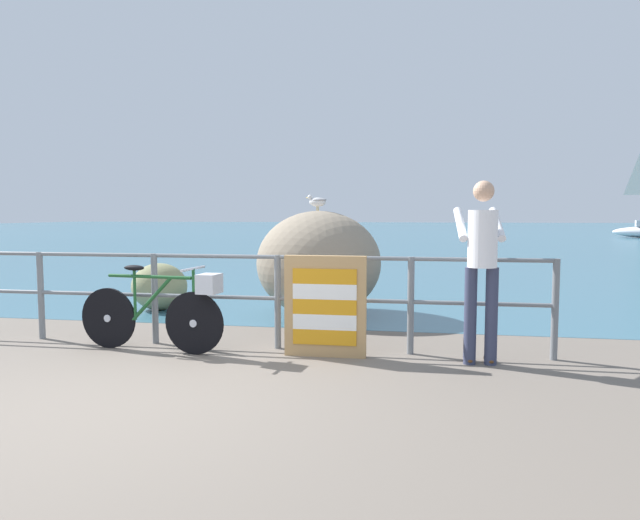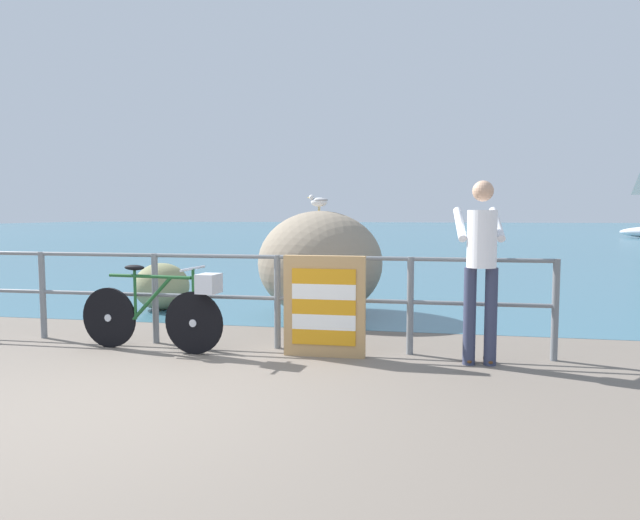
% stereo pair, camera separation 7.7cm
% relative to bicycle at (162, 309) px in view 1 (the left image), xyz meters
% --- Properties ---
extents(ground_plane, '(120.00, 120.00, 0.10)m').
position_rel_bicycle_xyz_m(ground_plane, '(0.45, 18.48, -0.51)').
color(ground_plane, '#6B6056').
extents(sea_surface, '(120.00, 90.00, 0.01)m').
position_rel_bicycle_xyz_m(sea_surface, '(0.45, 46.47, -0.46)').
color(sea_surface, '#38667A').
rests_on(sea_surface, ground_plane).
extents(promenade_railing, '(7.20, 0.07, 1.02)m').
position_rel_bicycle_xyz_m(promenade_railing, '(0.45, 0.37, 0.17)').
color(promenade_railing, slate).
rests_on(promenade_railing, ground_plane).
extents(bicycle, '(1.69, 0.48, 0.92)m').
position_rel_bicycle_xyz_m(bicycle, '(0.00, 0.00, 0.00)').
color(bicycle, black).
rests_on(bicycle, ground_plane).
extents(person_at_railing, '(0.47, 0.65, 1.78)m').
position_rel_bicycle_xyz_m(person_at_railing, '(3.26, 0.09, 0.53)').
color(person_at_railing, '#333851').
rests_on(person_at_railing, ground_plane).
extents(folded_deckchair_stack, '(0.84, 0.10, 1.04)m').
position_rel_bicycle_xyz_m(folded_deckchair_stack, '(1.73, 0.11, 0.06)').
color(folded_deckchair_stack, tan).
rests_on(folded_deckchair_stack, ground_plane).
extents(breakwater_boulder_main, '(1.79, 1.84, 1.51)m').
position_rel_bicycle_xyz_m(breakwater_boulder_main, '(1.25, 2.46, 0.29)').
color(breakwater_boulder_main, gray).
rests_on(breakwater_boulder_main, ground).
extents(breakwater_boulder_left, '(0.84, 0.80, 0.71)m').
position_rel_bicycle_xyz_m(breakwater_boulder_left, '(-1.23, 2.50, -0.11)').
color(breakwater_boulder_left, gray).
rests_on(breakwater_boulder_left, ground).
extents(seagull, '(0.34, 0.18, 0.23)m').
position_rel_bicycle_xyz_m(seagull, '(1.21, 2.52, 1.18)').
color(seagull, gold).
rests_on(seagull, breakwater_boulder_main).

